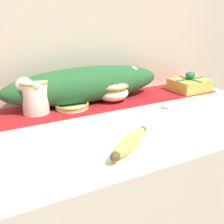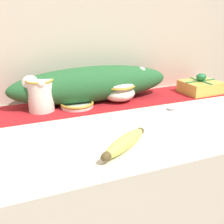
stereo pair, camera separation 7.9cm
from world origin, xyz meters
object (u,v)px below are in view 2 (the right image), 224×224
banana (124,143)px  spoon (167,109)px  small_dish (77,104)px  cream_pitcher (40,94)px  gift_box (200,86)px  sugar_bowl (119,90)px

banana → spoon: banana is taller
small_dish → cream_pitcher: bearing=174.4°
cream_pitcher → spoon: (0.43, -0.16, -0.06)m
small_dish → spoon: bearing=-26.8°
small_dish → banana: bearing=-86.4°
small_dish → gift_box: gift_box is taller
banana → sugar_bowl: bearing=68.2°
spoon → gift_box: (0.25, 0.13, 0.03)m
banana → small_dish: bearing=93.6°
cream_pitcher → small_dish: 0.14m
banana → spoon: bearing=38.7°
cream_pitcher → gift_box: (0.68, -0.03, -0.03)m
small_dish → banana: (0.02, -0.37, 0.01)m
small_dish → banana: banana is taller
cream_pitcher → small_dish: cream_pitcher is taller
banana → cream_pitcher: bearing=111.5°
cream_pitcher → spoon: 0.46m
banana → gift_box: size_ratio=1.14×
cream_pitcher → sugar_bowl: size_ratio=0.92×
sugar_bowl → banana: bearing=-111.8°
sugar_bowl → spoon: sugar_bowl is taller
banana → gift_box: gift_box is taller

